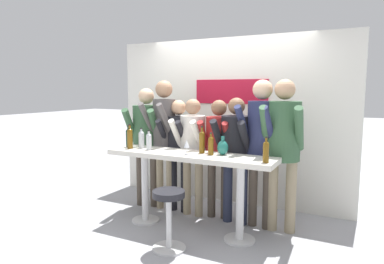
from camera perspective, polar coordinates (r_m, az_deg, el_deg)
ground_plane at (r=4.40m, az=-0.46°, el=-16.01°), size 40.00×40.00×0.00m
back_wall at (r=5.26m, az=6.06°, el=1.86°), size 3.70×0.12×2.50m
tasting_table at (r=4.16m, az=-0.47°, el=-6.00°), size 2.10×0.50×0.97m
bar_stool at (r=3.77m, az=-3.89°, el=-12.98°), size 0.37×0.37×0.66m
person_far_left at (r=5.05m, az=-7.58°, el=-0.41°), size 0.55×0.64×1.75m
person_left at (r=4.86m, az=-4.71°, el=0.52°), size 0.40×0.55×1.85m
person_center_left at (r=4.79m, az=-2.29°, el=-1.84°), size 0.39×0.49×1.58m
person_center at (r=4.62m, az=0.08°, el=-2.03°), size 0.41×0.51×1.61m
person_center_right at (r=4.55m, az=4.42°, el=-2.30°), size 0.44×0.54×1.59m
person_right at (r=4.38m, az=7.27°, el=-2.52°), size 0.47×0.55×1.63m
person_far_right at (r=4.27m, az=11.44°, el=-0.71°), size 0.46×0.59×1.85m
person_rightmost at (r=4.20m, az=14.97°, el=-1.11°), size 0.51×0.62×1.85m
wine_bottle_0 at (r=4.51m, az=-8.44°, el=-1.11°), size 0.07×0.07×0.27m
wine_bottle_1 at (r=4.36m, az=-7.21°, el=-1.46°), size 0.07×0.07×0.25m
wine_bottle_2 at (r=4.00m, az=3.16°, el=-2.13°), size 0.06×0.06×0.27m
wine_bottle_3 at (r=4.11m, az=1.66°, el=-1.50°), size 0.07×0.07×0.33m
wine_bottle_4 at (r=4.50m, az=-10.31°, el=-0.90°), size 0.07×0.07×0.32m
wine_bottle_5 at (r=4.64m, az=-10.54°, el=-0.81°), size 0.07×0.07×0.29m
wine_bottle_6 at (r=3.66m, az=12.22°, el=-3.08°), size 0.06×0.06×0.28m
wine_glass_0 at (r=4.01m, az=-0.89°, el=-2.06°), size 0.07×0.07×0.18m
decorative_vase at (r=4.02m, az=5.14°, el=-2.58°), size 0.13×0.13×0.22m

